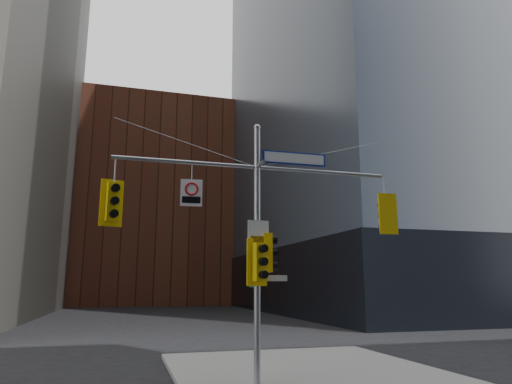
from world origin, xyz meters
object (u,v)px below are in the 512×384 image
signal_assembly (257,222)px  traffic_light_pole_side (268,253)px  regulatory_sign_arm (191,192)px  traffic_light_pole_front (260,262)px  traffic_light_east_arm (385,214)px  traffic_light_west_arm (113,202)px  street_sign_blade (294,158)px

signal_assembly → traffic_light_pole_side: size_ratio=7.45×
regulatory_sign_arm → traffic_light_pole_front: bearing=-2.1°
traffic_light_east_arm → traffic_light_pole_front: traffic_light_east_arm is taller
traffic_light_east_arm → traffic_light_pole_side: traffic_light_east_arm is taller
traffic_light_east_arm → traffic_light_pole_side: bearing=2.9°
traffic_light_west_arm → traffic_light_pole_front: 4.18m
traffic_light_pole_side → traffic_light_east_arm: bearing=-88.3°
traffic_light_east_arm → traffic_light_pole_side: size_ratio=1.16×
traffic_light_west_arm → traffic_light_east_arm: (7.97, -0.01, 0.00)m
signal_assembly → traffic_light_pole_side: signal_assembly is taller
signal_assembly → traffic_light_west_arm: 3.91m
traffic_light_pole_front → signal_assembly: bearing=77.0°
traffic_light_pole_front → regulatory_sign_arm: bearing=159.8°
traffic_light_pole_side → street_sign_blade: bearing=-88.3°
traffic_light_east_arm → traffic_light_pole_front: (-4.09, -0.27, -1.50)m
signal_assembly → traffic_light_pole_front: bearing=-90.3°
signal_assembly → regulatory_sign_arm: 2.02m
traffic_light_east_arm → traffic_light_pole_front: size_ratio=0.98×
traffic_light_east_arm → regulatory_sign_arm: 5.96m
traffic_light_west_arm → regulatory_sign_arm: (2.02, -0.03, 0.37)m
traffic_light_pole_side → regulatory_sign_arm: size_ratio=1.45×
regulatory_sign_arm → street_sign_blade: bearing=5.9°
traffic_light_east_arm → street_sign_blade: 3.32m
traffic_light_pole_side → traffic_light_west_arm: bearing=91.7°
traffic_light_east_arm → traffic_light_pole_front: bearing=6.7°
traffic_light_west_arm → traffic_light_pole_side: traffic_light_west_arm is taller
traffic_light_west_arm → traffic_light_pole_front: (3.89, -0.28, -1.50)m
signal_assembly → traffic_light_west_arm: bearing=179.8°
traffic_light_pole_side → regulatory_sign_arm: (-2.19, -0.03, 1.61)m
signal_assembly → traffic_light_pole_side: bearing=1.0°
traffic_light_west_arm → regulatory_sign_arm: bearing=-15.2°
traffic_light_west_arm → traffic_light_pole_side: (4.21, -0.01, -1.24)m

